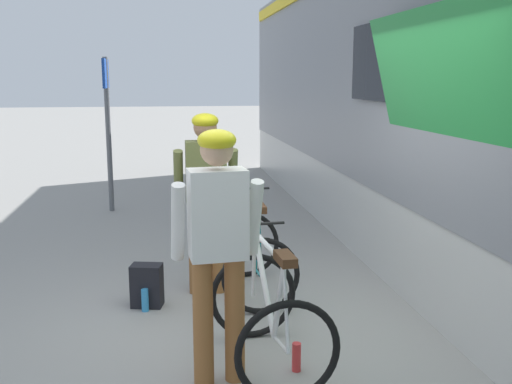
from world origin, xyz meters
The scene contains 9 objects.
ground_plane centered at (0.00, 0.00, 0.00)m, with size 80.00×80.00×0.00m, color gray.
cyclist_near_in_white centered at (-0.37, -0.67, 1.05)m, with size 0.63×0.34×1.76m.
cyclist_far_in_olive centered at (-0.32, 1.08, 1.05)m, with size 0.61×0.31×1.76m.
bicycle_near_white centered at (0.01, -0.53, 0.40)m, with size 0.78×1.12×0.99m.
bicycle_far_teal centered at (0.12, 0.96, 0.40)m, with size 0.72×1.08×0.99m.
backpack_on_platform centered at (-0.90, 0.80, 0.20)m, with size 0.28×0.18×0.40m, color black.
water_bottle_near_the_bikes centered at (0.20, -0.62, 0.11)m, with size 0.07×0.07×0.21m, color red.
water_bottle_by_the_backpack centered at (-0.92, 0.68, 0.10)m, with size 0.07×0.07×0.21m, color #338CCC.
platform_sign_post centered at (-1.56, 4.94, 1.62)m, with size 0.08×0.70×2.40m.
Camera 1 is at (-0.70, -4.46, 2.09)m, focal length 41.29 mm.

